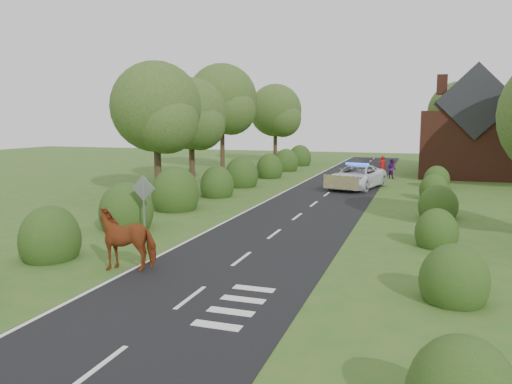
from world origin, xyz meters
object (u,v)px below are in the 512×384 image
(pedestrian_red, at_px, (382,166))
(pedestrian_purple, at_px, (392,169))
(road_sign, at_px, (144,197))
(police_van, at_px, (357,177))
(cow, at_px, (128,243))

(pedestrian_red, bearing_deg, pedestrian_purple, 90.97)
(road_sign, distance_m, pedestrian_purple, 26.03)
(road_sign, height_order, pedestrian_red, road_sign)
(road_sign, xyz_separation_m, pedestrian_red, (7.53, 26.09, -0.78))
(police_van, bearing_deg, cow, -89.01)
(road_sign, xyz_separation_m, police_van, (6.45, 17.60, -0.83))
(police_van, bearing_deg, road_sign, -97.08)
(police_van, relative_size, pedestrian_red, 3.64)
(road_sign, relative_size, pedestrian_purple, 1.58)
(pedestrian_red, bearing_deg, cow, 49.55)
(cow, relative_size, pedestrian_red, 1.32)
(police_van, bearing_deg, pedestrian_purple, 87.48)
(cow, relative_size, pedestrian_purple, 1.44)
(road_sign, height_order, cow, road_sign)
(road_sign, bearing_deg, pedestrian_purple, 71.16)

